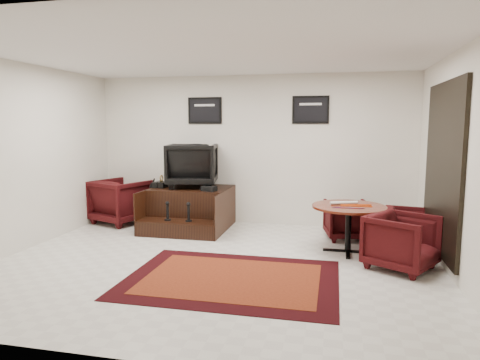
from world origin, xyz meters
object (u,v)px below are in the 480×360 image
Objects in this scene: shine_chair at (192,163)px; table_chair_window at (407,226)px; table_chair_back at (347,218)px; table_chair_corner at (402,239)px; meeting_table at (349,211)px; shine_podium at (190,209)px; armchair_side at (121,199)px.

shine_chair is 3.83m from table_chair_window.
table_chair_back reaches higher than table_chair_window.
shine_chair is 1.13× the size of table_chair_corner.
shine_chair is 3.06m from meeting_table.
shine_podium is 2.80m from table_chair_back.
shine_podium is at bearing -162.23° from armchair_side.
table_chair_window is at bearing 145.53° from table_chair_back.
shine_podium is 2.15× the size of table_chair_window.
table_chair_window is at bearing 24.57° from meeting_table.
armchair_side reaches higher than table_chair_corner.
shine_chair reaches higher than shine_podium.
shine_podium reaches higher than meeting_table.
shine_chair is 2.93m from table_chair_back.
shine_chair reaches higher than table_chair_back.
shine_chair is 1.28× the size of table_chair_back.
shine_podium is at bearing 96.95° from table_chair_corner.
meeting_table reaches higher than table_chair_window.
meeting_table is (2.79, -1.11, -0.57)m from shine_chair.
meeting_table is at bearing -173.21° from armchair_side.
shine_podium is 1.44m from armchair_side.
armchair_side is 1.33× the size of table_chair_back.
shine_chair reaches higher than meeting_table.
table_chair_corner is at bearing -24.60° from shine_podium.
shine_podium is at bearing 160.93° from meeting_table.
table_chair_corner is at bearing -178.11° from armchair_side.
shine_podium is 0.86m from shine_chair.
shine_chair is at bearing -17.57° from table_chair_back.
table_chair_back is 1.03× the size of table_chair_window.
armchair_side is at bearing 93.69° from table_chair_window.
armchair_side is at bearing 166.24° from meeting_table.
table_chair_window is at bearing -8.72° from shine_podium.
armchair_side reaches higher than shine_podium.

